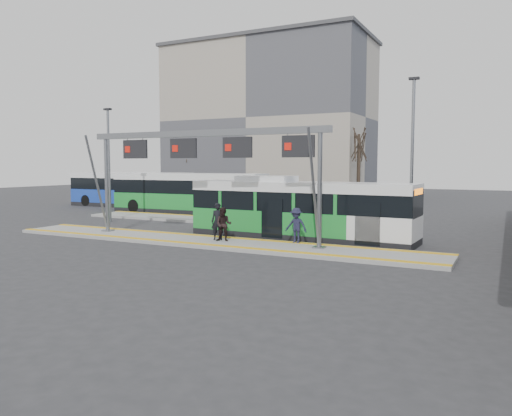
{
  "coord_description": "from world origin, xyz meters",
  "views": [
    {
      "loc": [
        12.71,
        -19.78,
        3.72
      ],
      "look_at": [
        1.08,
        3.0,
        1.48
      ],
      "focal_mm": 35.0,
      "sensor_mm": 36.0,
      "label": 1
    }
  ],
  "objects_px": {
    "hero_bus": "(299,210)",
    "passenger_c": "(296,226)",
    "gantry": "(203,152)",
    "passenger_a": "(218,221)",
    "passenger_b": "(224,224)"
  },
  "relations": [
    {
      "from": "hero_bus",
      "to": "passenger_c",
      "type": "distance_m",
      "value": 2.36
    },
    {
      "from": "gantry",
      "to": "hero_bus",
      "type": "distance_m",
      "value": 5.58
    },
    {
      "from": "hero_bus",
      "to": "passenger_a",
      "type": "relative_size",
      "value": 6.54
    },
    {
      "from": "gantry",
      "to": "passenger_b",
      "type": "distance_m",
      "value": 3.59
    },
    {
      "from": "hero_bus",
      "to": "passenger_c",
      "type": "bearing_deg",
      "value": -69.06
    },
    {
      "from": "gantry",
      "to": "passenger_b",
      "type": "height_order",
      "value": "gantry"
    },
    {
      "from": "gantry",
      "to": "hero_bus",
      "type": "relative_size",
      "value": 1.13
    },
    {
      "from": "gantry",
      "to": "passenger_a",
      "type": "height_order",
      "value": "gantry"
    },
    {
      "from": "gantry",
      "to": "hero_bus",
      "type": "xyz_separation_m",
      "value": [
        3.73,
        3.02,
        -2.86
      ]
    },
    {
      "from": "hero_bus",
      "to": "passenger_c",
      "type": "relative_size",
      "value": 7.16
    },
    {
      "from": "passenger_a",
      "to": "passenger_c",
      "type": "relative_size",
      "value": 1.09
    },
    {
      "from": "gantry",
      "to": "hero_bus",
      "type": "height_order",
      "value": "gantry"
    },
    {
      "from": "hero_bus",
      "to": "passenger_c",
      "type": "height_order",
      "value": "hero_bus"
    },
    {
      "from": "passenger_c",
      "to": "passenger_b",
      "type": "bearing_deg",
      "value": -160.67
    },
    {
      "from": "passenger_a",
      "to": "passenger_c",
      "type": "bearing_deg",
      "value": -10.99
    }
  ]
}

